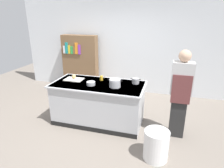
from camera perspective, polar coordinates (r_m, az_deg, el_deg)
ground_plane at (r=4.58m, az=-3.78°, el=-10.59°), size 10.00×10.00×0.00m
back_wall at (r=6.01m, az=2.87°, el=12.03°), size 6.40×0.12×3.00m
counter_island at (r=4.36m, az=-3.92°, el=-5.31°), size 1.98×0.98×0.90m
cutting_board at (r=4.51m, az=-10.97°, el=1.32°), size 0.40×0.28×0.02m
onion at (r=4.53m, az=-10.97°, el=2.16°), size 0.09×0.09×0.09m
stock_pot at (r=3.97m, az=0.87°, el=0.25°), size 0.29×0.23×0.16m
sauce_pan at (r=4.21m, az=6.87°, el=0.88°), size 0.22×0.15×0.11m
mixing_bowl at (r=4.11m, az=-6.15°, el=0.17°), size 0.18×0.18×0.08m
juice_cup at (r=4.39m, az=-3.09°, el=1.71°), size 0.07×0.07×0.10m
trash_bin at (r=3.48m, az=12.64°, el=-16.86°), size 0.41×0.41×0.52m
person_chef at (r=3.89m, az=19.19°, el=-2.42°), size 0.38×0.25×1.72m
bookshelf at (r=6.27m, az=-9.15°, el=6.11°), size 1.10×0.31×1.70m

